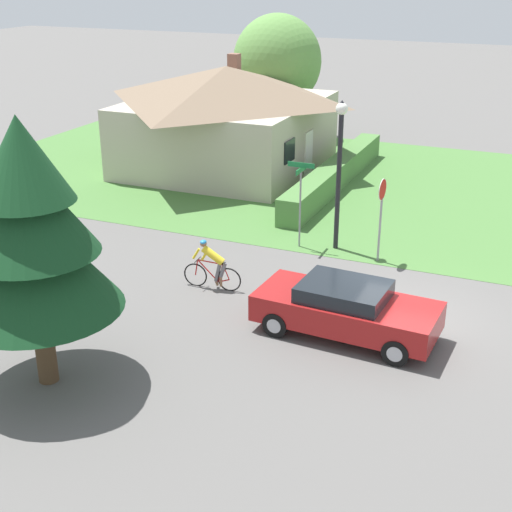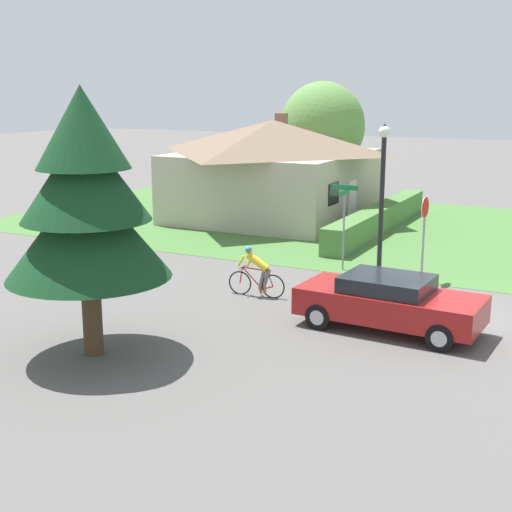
# 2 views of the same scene
# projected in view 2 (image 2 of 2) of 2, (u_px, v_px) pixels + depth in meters

# --- Properties ---
(ground_plane) EXTENTS (140.00, 140.00, 0.00)m
(ground_plane) POSITION_uv_depth(u_px,v_px,m) (446.00, 319.00, 18.73)
(ground_plane) COLOR #5B5956
(grass_verge_right) EXTENTS (16.00, 36.00, 0.01)m
(grass_verge_right) POSITION_uv_depth(u_px,v_px,m) (409.00, 231.00, 30.25)
(grass_verge_right) COLOR #477538
(grass_verge_right) RESTS_ON ground
(cottage_house) EXTENTS (9.11, 8.37, 4.74)m
(cottage_house) POSITION_uv_depth(u_px,v_px,m) (273.00, 168.00, 33.01)
(cottage_house) COLOR #B2A893
(cottage_house) RESTS_ON ground
(hedge_row) EXTENTS (11.32, 0.90, 1.04)m
(hedge_row) POSITION_uv_depth(u_px,v_px,m) (379.00, 219.00, 30.23)
(hedge_row) COLOR #4C7A3D
(hedge_row) RESTS_ON ground
(sedan_left_lane) EXTENTS (2.15, 4.64, 1.38)m
(sedan_left_lane) POSITION_uv_depth(u_px,v_px,m) (389.00, 302.00, 17.80)
(sedan_left_lane) COLOR maroon
(sedan_left_lane) RESTS_ON ground
(cyclist) EXTENTS (0.44, 1.76, 1.48)m
(cyclist) POSITION_uv_depth(u_px,v_px,m) (257.00, 272.00, 20.70)
(cyclist) COLOR black
(cyclist) RESTS_ON ground
(stop_sign) EXTENTS (0.68, 0.08, 2.68)m
(stop_sign) POSITION_uv_depth(u_px,v_px,m) (424.00, 222.00, 22.09)
(stop_sign) COLOR gray
(stop_sign) RESTS_ON ground
(street_lamp) EXTENTS (0.38, 0.38, 4.84)m
(street_lamp) POSITION_uv_depth(u_px,v_px,m) (383.00, 179.00, 22.93)
(street_lamp) COLOR black
(street_lamp) RESTS_ON ground
(street_name_sign) EXTENTS (0.90, 0.90, 2.86)m
(street_name_sign) POSITION_uv_depth(u_px,v_px,m) (344.00, 212.00, 23.39)
(street_name_sign) COLOR gray
(street_name_sign) RESTS_ON ground
(conifer_tall_near) EXTENTS (3.66, 3.66, 6.01)m
(conifer_tall_near) POSITION_uv_depth(u_px,v_px,m) (86.00, 198.00, 15.50)
(conifer_tall_near) COLOR #4C3823
(conifer_tall_near) RESTS_ON ground
(deciduous_tree_right) EXTENTS (4.61, 4.61, 6.31)m
(deciduous_tree_right) POSITION_uv_depth(u_px,v_px,m) (322.00, 127.00, 38.76)
(deciduous_tree_right) COLOR #4C3823
(deciduous_tree_right) RESTS_ON ground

